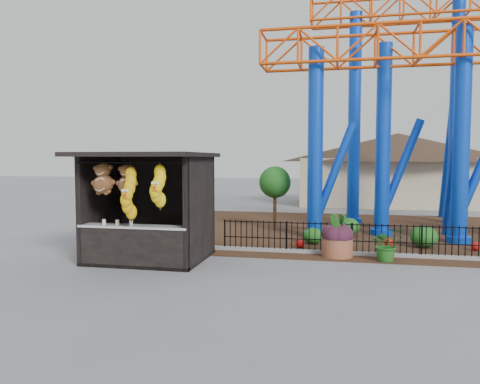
% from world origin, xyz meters
% --- Properties ---
extents(ground, '(120.00, 120.00, 0.00)m').
position_xyz_m(ground, '(0.00, 0.00, 0.00)').
color(ground, slate).
rests_on(ground, ground).
extents(mulch_bed, '(18.00, 12.00, 0.02)m').
position_xyz_m(mulch_bed, '(4.00, 8.00, 0.01)').
color(mulch_bed, '#331E11').
rests_on(mulch_bed, ground).
extents(curb, '(18.00, 0.18, 0.12)m').
position_xyz_m(curb, '(4.00, 3.00, 0.06)').
color(curb, gray).
rests_on(curb, ground).
extents(prize_booth, '(3.50, 3.40, 3.12)m').
position_xyz_m(prize_booth, '(-3.03, 0.89, 1.55)').
color(prize_booth, black).
rests_on(prize_booth, ground).
extents(picket_fence, '(12.20, 0.06, 1.00)m').
position_xyz_m(picket_fence, '(4.90, 3.00, 0.50)').
color(picket_fence, black).
rests_on(picket_fence, ground).
extents(roller_coaster, '(11.00, 6.37, 10.82)m').
position_xyz_m(roller_coaster, '(5.12, 8.23, 6.44)').
color(roller_coaster, '#0B3CC4').
rests_on(roller_coaster, ground).
extents(terracotta_planter, '(1.22, 1.22, 0.56)m').
position_xyz_m(terracotta_planter, '(2.36, 2.70, 0.28)').
color(terracotta_planter, brown).
rests_on(terracotta_planter, ground).
extents(planter_foliage, '(0.70, 0.70, 0.64)m').
position_xyz_m(planter_foliage, '(2.36, 2.70, 0.88)').
color(planter_foliage, '#321422').
rests_on(planter_foliage, terracotta_planter).
extents(potted_plant, '(1.07, 0.99, 1.00)m').
position_xyz_m(potted_plant, '(3.75, 2.36, 0.50)').
color(potted_plant, '#275A1A').
rests_on(potted_plant, ground).
extents(landscaping, '(8.39, 3.81, 0.71)m').
position_xyz_m(landscaping, '(4.38, 5.38, 0.32)').
color(landscaping, '#1A5117').
rests_on(landscaping, mulch_bed).
extents(pavilion, '(15.00, 15.00, 4.80)m').
position_xyz_m(pavilion, '(6.00, 20.00, 3.07)').
color(pavilion, '#BFAD8C').
rests_on(pavilion, ground).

